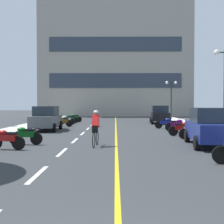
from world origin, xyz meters
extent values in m
plane|color=#2D3033|center=(0.00, 21.00, 0.00)|extent=(140.00, 140.00, 0.00)
cube|color=#B7B2A8|center=(-7.20, 24.00, 0.06)|extent=(2.40, 72.00, 0.12)
cube|color=#B7B2A8|center=(7.20, 24.00, 0.06)|extent=(2.40, 72.00, 0.12)
cube|color=silver|center=(-2.00, 6.00, 0.00)|extent=(0.14, 2.20, 0.01)
cube|color=silver|center=(-2.00, 10.00, 0.00)|extent=(0.14, 2.20, 0.01)
cube|color=silver|center=(-2.00, 14.00, 0.00)|extent=(0.14, 2.20, 0.01)
cube|color=silver|center=(-2.00, 18.00, 0.00)|extent=(0.14, 2.20, 0.01)
cube|color=silver|center=(-2.00, 22.00, 0.00)|extent=(0.14, 2.20, 0.01)
cube|color=silver|center=(-2.00, 26.00, 0.00)|extent=(0.14, 2.20, 0.01)
cube|color=silver|center=(-2.00, 30.00, 0.00)|extent=(0.14, 2.20, 0.01)
cube|color=silver|center=(-2.00, 34.00, 0.00)|extent=(0.14, 2.20, 0.01)
cube|color=silver|center=(-2.00, 38.00, 0.00)|extent=(0.14, 2.20, 0.01)
cube|color=silver|center=(-2.00, 42.00, 0.00)|extent=(0.14, 2.20, 0.01)
cube|color=silver|center=(-2.00, 46.00, 0.00)|extent=(0.14, 2.20, 0.01)
cube|color=gold|center=(0.25, 24.00, 0.00)|extent=(0.12, 66.00, 0.01)
cube|color=#9E998E|center=(0.21, 49.51, 9.33)|extent=(24.33, 9.02, 18.66)
cube|color=#2D3847|center=(0.21, 44.95, 5.60)|extent=(20.44, 0.10, 2.24)
cube|color=#2D3847|center=(0.21, 44.95, 11.19)|extent=(20.44, 0.10, 2.24)
sphere|color=white|center=(6.83, 17.61, 5.36)|extent=(0.36, 0.36, 0.36)
cylinder|color=black|center=(7.18, 35.80, 2.45)|extent=(0.14, 0.14, 4.67)
cylinder|color=black|center=(7.18, 35.80, 4.64)|extent=(1.10, 0.08, 0.08)
sphere|color=white|center=(6.63, 35.80, 4.64)|extent=(0.36, 0.36, 0.36)
sphere|color=white|center=(7.73, 35.80, 4.64)|extent=(0.36, 0.36, 0.36)
cylinder|color=black|center=(3.95, 13.40, 0.32)|extent=(0.27, 0.66, 0.64)
cylinder|color=black|center=(5.64, 13.26, 0.32)|extent=(0.27, 0.66, 0.64)
cylinder|color=black|center=(3.72, 10.61, 0.32)|extent=(0.27, 0.66, 0.64)
cube|color=navy|center=(4.68, 11.93, 0.72)|extent=(2.03, 4.32, 0.80)
cube|color=#1E2833|center=(4.68, 11.93, 1.47)|extent=(1.73, 2.32, 0.70)
cylinder|color=black|center=(-5.85, 21.66, 0.32)|extent=(0.23, 0.64, 0.64)
cylinder|color=black|center=(-4.15, 21.69, 0.32)|extent=(0.23, 0.64, 0.64)
cylinder|color=black|center=(-5.81, 18.87, 0.32)|extent=(0.23, 0.64, 0.64)
cylinder|color=black|center=(-4.11, 18.89, 0.32)|extent=(0.23, 0.64, 0.64)
cube|color=#4C5156|center=(-4.98, 20.28, 0.72)|extent=(1.76, 4.23, 0.80)
cube|color=#1E2833|center=(-4.98, 20.28, 1.47)|extent=(1.59, 2.22, 0.70)
cylinder|color=black|center=(3.98, 30.04, 0.32)|extent=(0.26, 0.65, 0.64)
cylinder|color=black|center=(5.67, 29.92, 0.32)|extent=(0.26, 0.65, 0.64)
cylinder|color=black|center=(3.79, 27.24, 0.32)|extent=(0.26, 0.65, 0.64)
cylinder|color=black|center=(5.48, 27.13, 0.32)|extent=(0.26, 0.65, 0.64)
cube|color=black|center=(4.73, 28.58, 0.72)|extent=(1.98, 4.31, 0.80)
cube|color=#1E2833|center=(4.73, 28.58, 1.47)|extent=(1.71, 2.30, 0.70)
cylinder|color=black|center=(3.72, 7.56, 0.30)|extent=(0.61, 0.18, 0.60)
cylinder|color=black|center=(-3.99, 10.58, 0.30)|extent=(0.61, 0.22, 0.60)
cube|color=maroon|center=(-4.53, 10.69, 0.52)|extent=(0.94, 0.46, 0.28)
ellipsoid|color=maroon|center=(-4.73, 10.73, 0.74)|extent=(0.48, 0.33, 0.22)
cube|color=black|center=(-4.29, 10.64, 0.72)|extent=(0.48, 0.33, 0.10)
cylinder|color=black|center=(-4.74, 12.38, 0.30)|extent=(0.61, 0.16, 0.60)
cylinder|color=black|center=(-3.65, 12.26, 0.30)|extent=(0.61, 0.16, 0.60)
cube|color=#0C4C19|center=(-4.19, 12.32, 0.52)|extent=(0.92, 0.37, 0.28)
ellipsoid|color=#0C4C19|center=(-4.39, 12.34, 0.74)|extent=(0.46, 0.28, 0.22)
cube|color=black|center=(-3.94, 12.30, 0.72)|extent=(0.46, 0.28, 0.10)
cylinder|color=silver|center=(-4.74, 12.38, 0.90)|extent=(0.09, 0.60, 0.03)
cylinder|color=black|center=(5.14, 15.27, 0.30)|extent=(0.60, 0.29, 0.60)
cylinder|color=black|center=(4.10, 14.90, 0.30)|extent=(0.60, 0.29, 0.60)
cube|color=#B2B2B7|center=(4.62, 15.08, 0.52)|extent=(0.94, 0.56, 0.28)
ellipsoid|color=#B2B2B7|center=(4.81, 15.15, 0.74)|extent=(0.49, 0.37, 0.22)
cube|color=black|center=(4.38, 15.00, 0.72)|extent=(0.49, 0.37, 0.10)
cylinder|color=silver|center=(5.14, 15.27, 0.90)|extent=(0.23, 0.58, 0.03)
cylinder|color=black|center=(4.91, 16.48, 0.30)|extent=(0.60, 0.11, 0.60)
cylinder|color=black|center=(3.81, 16.50, 0.30)|extent=(0.60, 0.11, 0.60)
cube|color=maroon|center=(4.36, 16.49, 0.52)|extent=(0.91, 0.30, 0.28)
ellipsoid|color=maroon|center=(4.56, 16.48, 0.74)|extent=(0.45, 0.25, 0.22)
cube|color=black|center=(4.11, 16.49, 0.72)|extent=(0.45, 0.25, 0.10)
cylinder|color=silver|center=(4.91, 16.48, 0.90)|extent=(0.04, 0.60, 0.03)
cylinder|color=black|center=(5.24, 19.78, 0.30)|extent=(0.60, 0.12, 0.60)
cylinder|color=black|center=(4.14, 19.82, 0.30)|extent=(0.60, 0.12, 0.60)
cube|color=#590C59|center=(4.69, 19.80, 0.52)|extent=(0.91, 0.31, 0.28)
ellipsoid|color=#590C59|center=(4.89, 19.79, 0.74)|extent=(0.45, 0.25, 0.22)
cube|color=black|center=(4.44, 19.81, 0.72)|extent=(0.45, 0.25, 0.10)
cylinder|color=silver|center=(5.24, 19.78, 0.90)|extent=(0.05, 0.60, 0.03)
cylinder|color=black|center=(4.75, 21.78, 0.30)|extent=(0.60, 0.28, 0.60)
cylinder|color=black|center=(3.70, 22.11, 0.30)|extent=(0.60, 0.28, 0.60)
cube|color=navy|center=(4.22, 21.95, 0.52)|extent=(0.94, 0.54, 0.28)
ellipsoid|color=navy|center=(4.41, 21.89, 0.74)|extent=(0.49, 0.36, 0.22)
cube|color=black|center=(3.98, 22.02, 0.72)|extent=(0.49, 0.36, 0.10)
cylinder|color=silver|center=(4.75, 21.78, 0.90)|extent=(0.21, 0.58, 0.03)
cylinder|color=black|center=(-4.89, 23.85, 0.30)|extent=(0.61, 0.23, 0.60)
cylinder|color=black|center=(-3.81, 24.09, 0.30)|extent=(0.61, 0.23, 0.60)
cube|color=brown|center=(-4.35, 23.97, 0.52)|extent=(0.94, 0.47, 0.28)
ellipsoid|color=brown|center=(-4.54, 23.92, 0.74)|extent=(0.48, 0.33, 0.22)
cube|color=black|center=(-4.10, 24.02, 0.72)|extent=(0.48, 0.33, 0.10)
cylinder|color=silver|center=(-4.89, 23.85, 0.90)|extent=(0.16, 0.59, 0.03)
cylinder|color=black|center=(-5.02, 27.04, 0.30)|extent=(0.61, 0.23, 0.60)
cylinder|color=black|center=(-3.95, 26.79, 0.30)|extent=(0.61, 0.23, 0.60)
cube|color=#B2B2B7|center=(-4.48, 26.91, 0.52)|extent=(0.94, 0.48, 0.28)
ellipsoid|color=#B2B2B7|center=(-4.68, 26.96, 0.74)|extent=(0.48, 0.33, 0.22)
cube|color=black|center=(-4.24, 26.86, 0.72)|extent=(0.48, 0.33, 0.10)
cylinder|color=silver|center=(-5.02, 27.04, 0.90)|extent=(0.16, 0.59, 0.03)
cylinder|color=black|center=(-4.99, 28.89, 0.30)|extent=(0.60, 0.10, 0.60)
cylinder|color=black|center=(-3.89, 28.89, 0.30)|extent=(0.60, 0.10, 0.60)
cube|color=#0C4C19|center=(-4.44, 28.89, 0.52)|extent=(0.90, 0.28, 0.28)
ellipsoid|color=#0C4C19|center=(-4.64, 28.89, 0.74)|extent=(0.44, 0.24, 0.22)
cube|color=black|center=(-4.19, 28.89, 0.72)|extent=(0.44, 0.24, 0.10)
cylinder|color=silver|center=(-4.99, 28.89, 0.90)|extent=(0.03, 0.60, 0.03)
cylinder|color=black|center=(-4.82, 31.03, 0.30)|extent=(0.61, 0.23, 0.60)
cylinder|color=black|center=(-3.74, 30.78, 0.30)|extent=(0.61, 0.23, 0.60)
cube|color=#0C4C19|center=(-4.28, 30.91, 0.52)|extent=(0.94, 0.48, 0.28)
ellipsoid|color=#0C4C19|center=(-4.47, 30.95, 0.74)|extent=(0.48, 0.33, 0.22)
cube|color=black|center=(-4.04, 30.85, 0.72)|extent=(0.48, 0.33, 0.10)
cylinder|color=silver|center=(-4.82, 31.03, 0.90)|extent=(0.17, 0.59, 0.03)
torus|color=black|center=(-0.69, 12.38, 0.34)|extent=(0.10, 0.72, 0.72)
torus|color=black|center=(-0.78, 11.33, 0.34)|extent=(0.10, 0.72, 0.72)
cylinder|color=black|center=(-0.74, 11.83, 0.64)|extent=(0.13, 0.95, 0.04)
cube|color=black|center=(-0.75, 11.68, 0.86)|extent=(0.12, 0.21, 0.06)
cylinder|color=black|center=(-0.69, 12.28, 0.89)|extent=(0.42, 0.07, 0.03)
cube|color=black|center=(-0.74, 11.73, 0.79)|extent=(0.27, 0.38, 0.28)
cube|color=red|center=(-0.73, 11.88, 1.19)|extent=(0.36, 0.48, 0.61)
sphere|color=#8C6647|center=(-0.72, 12.01, 1.54)|extent=(0.20, 0.20, 0.20)
ellipsoid|color=white|center=(-0.72, 12.01, 1.61)|extent=(0.24, 0.26, 0.16)
camera|label=1|loc=(0.20, -2.63, 2.00)|focal=49.32mm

